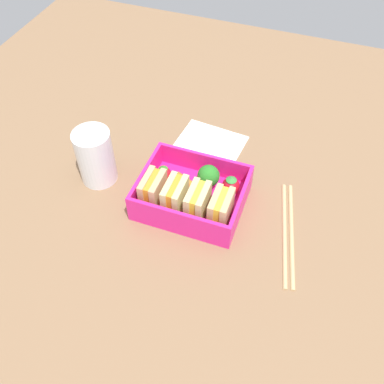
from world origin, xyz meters
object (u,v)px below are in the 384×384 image
at_px(sandwich_center_left, 198,202).
at_px(sandwich_center, 175,196).
at_px(sandwich_left, 221,209).
at_px(chopstick_pair, 288,232).
at_px(strawberry_left, 164,174).
at_px(carrot_stick_far_left, 187,182).
at_px(strawberry_far_left, 231,186).
at_px(broccoli_floret, 208,176).
at_px(drinking_glass, 96,155).
at_px(folded_napkin, 211,141).
at_px(sandwich_center_right, 153,190).

relative_size(sandwich_center_left, sandwich_center, 1.00).
relative_size(sandwich_left, sandwich_center_left, 1.00).
bearing_deg(sandwich_left, chopstick_pair, -169.94).
xyz_separation_m(sandwich_left, chopstick_pair, (-0.11, -0.02, -0.04)).
height_order(strawberry_left, chopstick_pair, strawberry_left).
bearing_deg(carrot_stick_far_left, strawberry_far_left, -173.59).
bearing_deg(chopstick_pair, sandwich_left, 10.06).
distance_m(broccoli_floret, drinking_glass, 0.19).
height_order(sandwich_center, strawberry_far_left, sandwich_center).
distance_m(sandwich_left, carrot_stick_far_left, 0.09).
xyz_separation_m(chopstick_pair, folded_napkin, (0.18, -0.16, -0.00)).
bearing_deg(chopstick_pair, folded_napkin, -41.67).
xyz_separation_m(sandwich_center_right, broccoli_floret, (-0.07, -0.06, 0.00)).
relative_size(sandwich_center, drinking_glass, 0.54).
distance_m(sandwich_center_left, strawberry_left, 0.09).
distance_m(sandwich_left, strawberry_far_left, 0.06).
xyz_separation_m(broccoli_floret, chopstick_pair, (-0.15, 0.04, -0.04)).
xyz_separation_m(sandwich_left, strawberry_left, (0.12, -0.05, -0.01)).
distance_m(sandwich_center_left, carrot_stick_far_left, 0.07).
height_order(sandwich_center_left, chopstick_pair, sandwich_center_left).
distance_m(sandwich_left, chopstick_pair, 0.11).
relative_size(strawberry_far_left, drinking_glass, 0.36).
height_order(sandwich_center_right, strawberry_far_left, sandwich_center_right).
bearing_deg(strawberry_left, strawberry_far_left, -174.21).
bearing_deg(sandwich_center, carrot_stick_far_left, -89.81).
height_order(sandwich_left, sandwich_center, same).
height_order(sandwich_left, carrot_stick_far_left, sandwich_left).
bearing_deg(sandwich_center_left, sandwich_center, 0.00).
distance_m(sandwich_left, sandwich_center_left, 0.04).
bearing_deg(folded_napkin, sandwich_center, 89.00).
bearing_deg(folded_napkin, strawberry_left, 71.50).
relative_size(sandwich_center_right, strawberry_far_left, 1.52).
height_order(drinking_glass, folded_napkin, drinking_glass).
distance_m(drinking_glass, folded_napkin, 0.22).
height_order(sandwich_center, strawberry_left, sandwich_center).
xyz_separation_m(broccoli_floret, carrot_stick_far_left, (0.04, 0.00, -0.02)).
bearing_deg(strawberry_far_left, carrot_stick_far_left, 6.41).
bearing_deg(sandwich_left, strawberry_left, -22.93).
bearing_deg(broccoli_floret, folded_napkin, -74.64).
height_order(sandwich_center, drinking_glass, drinking_glass).
bearing_deg(strawberry_far_left, strawberry_left, 5.79).
bearing_deg(folded_napkin, sandwich_left, 112.04).
relative_size(chopstick_pair, drinking_glass, 1.99).
relative_size(carrot_stick_far_left, chopstick_pair, 0.23).
bearing_deg(sandwich_left, strawberry_far_left, -89.09).
distance_m(sandwich_center, broccoli_floret, 0.07).
bearing_deg(drinking_glass, folded_napkin, -136.31).
bearing_deg(sandwich_left, broccoli_floret, -55.59).
height_order(sandwich_center_left, folded_napkin, sandwich_center_left).
distance_m(carrot_stick_far_left, folded_napkin, 0.13).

